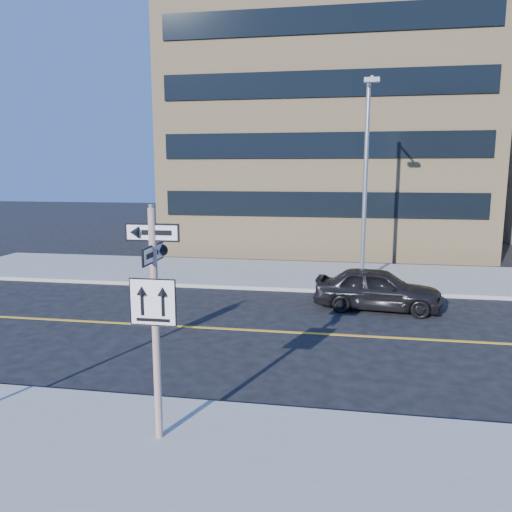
# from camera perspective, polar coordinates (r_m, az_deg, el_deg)

# --- Properties ---
(ground) EXTENTS (120.00, 120.00, 0.00)m
(ground) POSITION_cam_1_polar(r_m,az_deg,el_deg) (11.62, -6.51, -14.42)
(ground) COLOR black
(ground) RESTS_ON ground
(sign_pole) EXTENTS (0.92, 0.92, 4.06)m
(sign_pole) POSITION_cam_1_polar(r_m,az_deg,el_deg) (8.54, -11.50, -6.14)
(sign_pole) COLOR silver
(sign_pole) RESTS_ON near_sidewalk
(parked_car_a) EXTENTS (2.17, 4.44, 1.46)m
(parked_car_a) POSITION_cam_1_polar(r_m,az_deg,el_deg) (17.67, 13.72, -3.65)
(parked_car_a) COLOR black
(parked_car_a) RESTS_ON ground
(streetlight_a) EXTENTS (0.55, 2.25, 8.00)m
(streetlight_a) POSITION_cam_1_polar(r_m,az_deg,el_deg) (20.95, 12.46, 9.57)
(streetlight_a) COLOR gray
(streetlight_a) RESTS_ON far_sidewalk
(building_brick) EXTENTS (18.00, 18.00, 18.00)m
(building_brick) POSITION_cam_1_polar(r_m,az_deg,el_deg) (35.44, 8.21, 16.57)
(building_brick) COLOR tan
(building_brick) RESTS_ON ground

